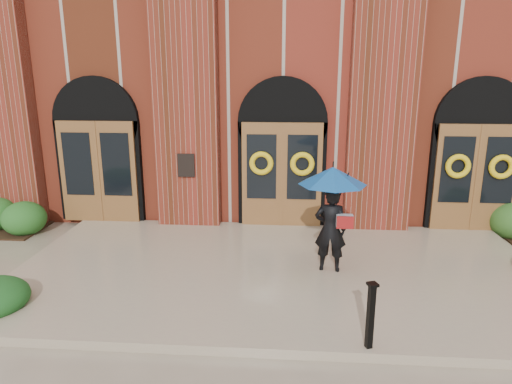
# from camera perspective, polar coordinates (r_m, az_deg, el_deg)

# --- Properties ---
(ground) EXTENTS (90.00, 90.00, 0.00)m
(ground) POSITION_cam_1_polar(r_m,az_deg,el_deg) (8.78, 2.72, -10.76)
(ground) COLOR gray
(ground) RESTS_ON ground
(landing) EXTENTS (10.00, 5.30, 0.15)m
(landing) POSITION_cam_1_polar(r_m,az_deg,el_deg) (8.89, 2.75, -9.91)
(landing) COLOR tan
(landing) RESTS_ON ground
(church_building) EXTENTS (16.20, 12.53, 7.00)m
(church_building) POSITION_cam_1_polar(r_m,az_deg,el_deg) (16.71, 3.78, 13.82)
(church_building) COLOR maroon
(church_building) RESTS_ON ground
(man_with_umbrella) EXTENTS (1.38, 1.38, 1.99)m
(man_with_umbrella) POSITION_cam_1_polar(r_m,az_deg,el_deg) (8.42, 9.46, -0.89)
(man_with_umbrella) COLOR black
(man_with_umbrella) RESTS_ON landing
(metal_post) EXTENTS (0.17, 0.17, 0.96)m
(metal_post) POSITION_cam_1_polar(r_m,az_deg,el_deg) (6.49, 14.13, -14.60)
(metal_post) COLOR black
(metal_post) RESTS_ON landing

